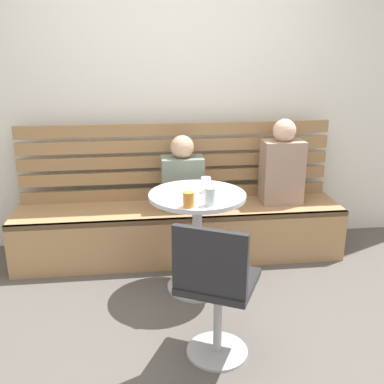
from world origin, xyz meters
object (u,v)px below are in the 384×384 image
booth_bench (180,232)px  cup_tumbler_orange (188,200)px  cup_glass_tall (210,197)px  cafe_table (197,223)px  white_chair (215,288)px  person_adult (282,166)px  cup_espresso_small (194,193)px  person_child_left (182,176)px  cup_water_clear (206,185)px

booth_bench → cup_tumbler_orange: cup_tumbler_orange is taller
booth_bench → cup_glass_tall: cup_glass_tall is taller
cafe_table → white_chair: size_ratio=0.87×
cup_glass_tall → person_adult: bearing=48.2°
cup_espresso_small → cup_tumbler_orange: bearing=-108.4°
person_child_left → cup_glass_tall: person_child_left is taller
person_child_left → cup_glass_tall: bearing=-83.5°
cup_tumbler_orange → person_child_left: bearing=86.9°
person_adult → person_child_left: person_adult is taller
cup_glass_tall → cup_water_clear: 0.27m
booth_bench → cup_tumbler_orange: (-0.02, -0.81, 0.57)m
person_adult → booth_bench: bearing=-177.6°
cup_water_clear → cup_espresso_small: bearing=-134.1°
person_adult → cup_espresso_small: size_ratio=12.76×
person_child_left → cup_water_clear: 0.57m
white_chair → person_adult: 1.63m
person_adult → white_chair: bearing=-120.0°
cup_espresso_small → cup_water_clear: bearing=45.9°
person_adult → cup_espresso_small: person_adult is taller
person_child_left → cup_glass_tall: size_ratio=5.02×
cup_espresso_small → cup_glass_tall: bearing=-66.0°
person_adult → cup_tumbler_orange: 1.23m
person_adult → cup_tumbler_orange: (-0.89, -0.85, 0.03)m
white_chair → cup_water_clear: size_ratio=7.73×
cup_tumbler_orange → booth_bench: bearing=88.6°
booth_bench → white_chair: bearing=-87.3°
person_adult → cup_water_clear: (-0.73, -0.56, 0.04)m
person_child_left → cup_tumbler_orange: person_child_left is taller
cup_espresso_small → cup_water_clear: (0.09, 0.10, 0.03)m
person_child_left → cup_tumbler_orange: (-0.05, -0.84, 0.09)m
person_adult → cup_glass_tall: (-0.75, -0.84, 0.04)m
booth_bench → cup_espresso_small: (0.04, -0.62, 0.55)m
white_chair → person_adult: person_adult is taller
booth_bench → cup_espresso_small: size_ratio=48.21×
booth_bench → person_child_left: (0.03, 0.03, 0.48)m
person_adult → cup_espresso_small: (-0.82, -0.66, 0.01)m
cup_water_clear → booth_bench: bearing=104.4°
person_adult → cup_tumbler_orange: bearing=-136.3°
cup_water_clear → cup_tumbler_orange: (-0.16, -0.28, -0.01)m
booth_bench → cafe_table: size_ratio=3.65×
cafe_table → cup_glass_tall: bearing=-79.3°
cafe_table → cup_water_clear: bearing=15.5°
cup_glass_tall → cup_tumbler_orange: size_ratio=1.20×
cup_espresso_small → cup_glass_tall: 0.19m
cup_glass_tall → person_child_left: bearing=96.5°
cup_glass_tall → cup_tumbler_orange: cup_glass_tall is taller
white_chair → cup_espresso_small: white_chair is taller
white_chair → booth_bench: bearing=92.7°
cup_glass_tall → cup_tumbler_orange: 0.14m
person_child_left → cup_glass_tall: (0.09, -0.83, 0.10)m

